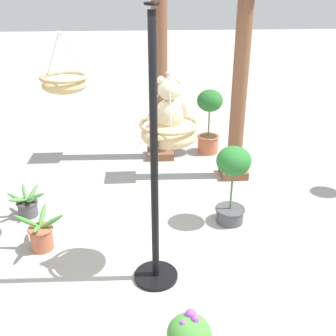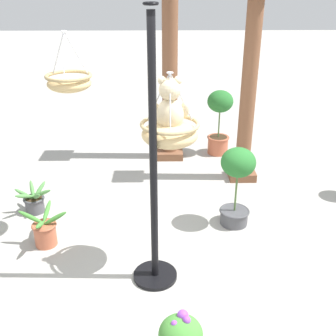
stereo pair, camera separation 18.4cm
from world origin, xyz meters
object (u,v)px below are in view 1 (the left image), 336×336
Objects in this scene: hanging_basket_with_teddy at (169,133)px; greenhouse_pillar_right at (239,92)px; potted_plant_fern_front at (209,118)px; potted_plant_bushy_green at (41,235)px; potted_plant_flowering_red at (232,179)px; teddy_bear at (169,108)px; potted_plant_tall_leafy at (27,205)px; greenhouse_pillar_left at (160,70)px; hanging_basket_left_high at (64,83)px; display_pole_central at (155,207)px.

greenhouse_pillar_right is at bearing 60.58° from hanging_basket_with_teddy.
potted_plant_fern_front is at bearing 104.64° from greenhouse_pillar_right.
greenhouse_pillar_right is 1.18m from potted_plant_fern_front.
hanging_basket_with_teddy reaches higher than potted_plant_bushy_green.
potted_plant_flowering_red reaches higher than potted_plant_bushy_green.
potted_plant_tall_leafy is at bearing 149.31° from teddy_bear.
potted_plant_flowering_red is at bearing -91.95° from potted_plant_fern_front.
greenhouse_pillar_left is at bearing 59.64° from potted_plant_bushy_green.
potted_plant_bushy_green is at bearing -146.60° from hanging_basket_left_high.
potted_plant_flowering_red is at bearing 45.72° from display_pole_central.
greenhouse_pillar_right reaches higher than potted_plant_flowering_red.
display_pole_central reaches higher than potted_plant_bushy_green.
teddy_bear reaches higher than potted_plant_tall_leafy.
hanging_basket_left_high is at bearing -33.03° from potted_plant_tall_leafy.
greenhouse_pillar_left is 1.35m from greenhouse_pillar_right.
hanging_basket_left_high is at bearing 149.99° from hanging_basket_with_teddy.
potted_plant_fern_front reaches higher than potted_plant_tall_leafy.
display_pole_central is 4.39× the size of potted_plant_bushy_green.
greenhouse_pillar_left is at bearing 44.78° from potted_plant_tall_leafy.
hanging_basket_left_high reaches higher than potted_plant_bushy_green.
display_pole_central reaches higher than potted_plant_fern_front.
greenhouse_pillar_right is 1.48m from potted_plant_flowering_red.
display_pole_central reaches higher than teddy_bear.
display_pole_central is 3.12m from greenhouse_pillar_left.
potted_plant_tall_leafy is (-1.72, 1.04, -1.31)m from hanging_basket_with_teddy.
hanging_basket_left_high is at bearing 33.40° from potted_plant_bushy_green.
display_pole_central is 3.34m from potted_plant_fern_front.
greenhouse_pillar_left is at bearing 88.88° from hanging_basket_with_teddy.
hanging_basket_with_teddy reaches higher than potted_plant_fern_front.
hanging_basket_left_high is at bearing -146.49° from greenhouse_pillar_right.
potted_plant_flowering_red is at bearing -104.17° from greenhouse_pillar_right.
potted_plant_fern_front is at bearing 48.83° from potted_plant_bushy_green.
hanging_basket_with_teddy is at bearing -106.73° from potted_plant_fern_front.
hanging_basket_with_teddy reaches higher than potted_plant_flowering_red.
greenhouse_pillar_right is (1.12, 1.97, -0.40)m from teddy_bear.
teddy_bear is 0.86× the size of potted_plant_bushy_green.
potted_plant_bushy_green reaches higher than potted_plant_tall_leafy.
potted_plant_fern_front is at bearing 35.97° from potted_plant_tall_leafy.
potted_plant_flowering_red reaches higher than potted_plant_tall_leafy.
greenhouse_pillar_left is at bearing 142.93° from greenhouse_pillar_right.
display_pole_central is 1.39m from potted_plant_flowering_red.
potted_plant_fern_front is (1.89, 2.34, -1.18)m from hanging_basket_left_high.
hanging_basket_left_high reaches higher than potted_plant_tall_leafy.
display_pole_central is 2.14m from potted_plant_tall_leafy.
display_pole_central is at bearing -120.96° from hanging_basket_with_teddy.
hanging_basket_left_high is (-1.01, 0.56, 0.11)m from teddy_bear.
greenhouse_pillar_right is at bearing -75.36° from potted_plant_fern_front.
hanging_basket_with_teddy is 3.17m from potted_plant_fern_front.
potted_plant_bushy_green is (-2.52, -1.67, -1.11)m from greenhouse_pillar_right.
hanging_basket_with_teddy is at bearing -13.19° from potted_plant_bushy_green.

